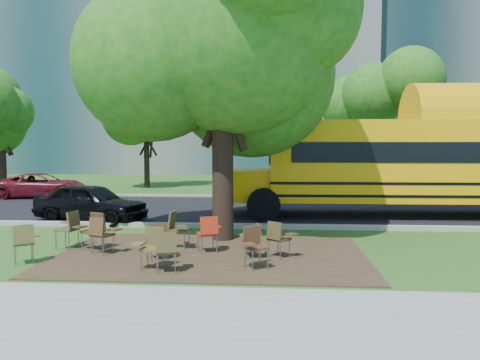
# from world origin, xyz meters

# --- Properties ---
(ground) EXTENTS (160.00, 160.00, 0.00)m
(ground) POSITION_xyz_m (0.00, 0.00, 0.00)
(ground) COLOR #284A17
(ground) RESTS_ON ground
(sidewalk) EXTENTS (60.00, 4.00, 0.04)m
(sidewalk) POSITION_xyz_m (0.00, -5.00, 0.02)
(sidewalk) COLOR gray
(sidewalk) RESTS_ON ground
(dirt_patch) EXTENTS (7.00, 4.50, 0.03)m
(dirt_patch) POSITION_xyz_m (1.00, -0.50, 0.01)
(dirt_patch) COLOR #382819
(dirt_patch) RESTS_ON ground
(asphalt_road) EXTENTS (80.00, 8.00, 0.04)m
(asphalt_road) POSITION_xyz_m (0.00, 7.00, 0.02)
(asphalt_road) COLOR black
(asphalt_road) RESTS_ON ground
(kerb_near) EXTENTS (80.00, 0.25, 0.14)m
(kerb_near) POSITION_xyz_m (0.00, 3.00, 0.07)
(kerb_near) COLOR gray
(kerb_near) RESTS_ON ground
(kerb_far) EXTENTS (80.00, 0.25, 0.14)m
(kerb_far) POSITION_xyz_m (0.00, 11.10, 0.07)
(kerb_far) COLOR gray
(kerb_far) RESTS_ON ground
(building_main) EXTENTS (38.00, 16.00, 22.00)m
(building_main) POSITION_xyz_m (-8.00, 36.00, 11.00)
(building_main) COLOR slate
(building_main) RESTS_ON ground
(bg_tree_0) EXTENTS (5.20, 5.20, 7.18)m
(bg_tree_0) POSITION_xyz_m (-12.00, 13.00, 4.57)
(bg_tree_0) COLOR black
(bg_tree_0) RESTS_ON ground
(bg_tree_2) EXTENTS (4.80, 4.80, 6.62)m
(bg_tree_2) POSITION_xyz_m (-5.00, 16.00, 4.21)
(bg_tree_2) COLOR black
(bg_tree_2) RESTS_ON ground
(bg_tree_3) EXTENTS (5.60, 5.60, 7.84)m
(bg_tree_3) POSITION_xyz_m (8.00, 14.00, 5.03)
(bg_tree_3) COLOR black
(bg_tree_3) RESTS_ON ground
(main_tree) EXTENTS (7.20, 7.20, 9.23)m
(main_tree) POSITION_xyz_m (1.09, 1.23, 5.62)
(main_tree) COLOR black
(main_tree) RESTS_ON ground
(school_bus) EXTENTS (13.73, 3.39, 3.34)m
(school_bus) POSITION_xyz_m (8.28, 5.76, 1.93)
(school_bus) COLOR #E4A407
(school_bus) RESTS_ON ground
(chair_0) EXTENTS (0.57, 0.72, 0.86)m
(chair_0) POSITION_xyz_m (-2.81, -1.58, 0.53)
(chair_0) COLOR brown
(chair_0) RESTS_ON ground
(chair_1) EXTENTS (0.71, 0.56, 0.89)m
(chair_1) POSITION_xyz_m (-1.49, -0.68, 0.55)
(chair_1) COLOR #49301A
(chair_1) RESTS_ON ground
(chair_2) EXTENTS (0.56, 0.70, 0.85)m
(chair_2) POSITION_xyz_m (-0.07, -1.10, 0.52)
(chair_2) COLOR #483219
(chair_2) RESTS_ON ground
(chair_3) EXTENTS (0.61, 0.51, 0.86)m
(chair_3) POSITION_xyz_m (-0.02, -1.82, 0.53)
(chair_3) COLOR brown
(chair_3) RESTS_ON ground
(chair_4) EXTENTS (0.58, 0.61, 0.85)m
(chair_4) POSITION_xyz_m (0.37, -2.12, 0.52)
(chair_4) COLOR #413D1C
(chair_4) RESTS_ON ground
(chair_5) EXTENTS (0.59, 0.72, 0.87)m
(chair_5) POSITION_xyz_m (2.03, -1.64, 0.54)
(chair_5) COLOR #4E301C
(chair_5) RESTS_ON ground
(chair_6) EXTENTS (0.54, 0.52, 0.77)m
(chair_6) POSITION_xyz_m (2.00, -0.77, 0.48)
(chair_6) COLOR brown
(chair_6) RESTS_ON ground
(chair_7) EXTENTS (0.72, 0.57, 0.84)m
(chair_7) POSITION_xyz_m (2.54, -0.74, 0.52)
(chair_7) COLOR #42371C
(chair_7) RESTS_ON ground
(chair_8) EXTENTS (0.55, 0.69, 0.93)m
(chair_8) POSITION_xyz_m (-2.50, -0.10, 0.58)
(chair_8) COLOR #4E4521
(chair_8) RESTS_ON ground
(chair_9) EXTENTS (0.73, 0.57, 0.90)m
(chair_9) POSITION_xyz_m (-1.86, -0.21, 0.56)
(chair_9) COLOR #462C19
(chair_9) RESTS_ON ground
(chair_10) EXTENTS (0.54, 0.65, 0.91)m
(chair_10) POSITION_xyz_m (0.10, 0.10, 0.56)
(chair_10) COLOR #443D1D
(chair_10) RESTS_ON ground
(chair_11) EXTENTS (0.61, 0.69, 0.89)m
(chair_11) POSITION_xyz_m (0.94, -0.35, 0.55)
(chair_11) COLOR #A52911
(chair_11) RESTS_ON ground
(black_car) EXTENTS (3.99, 2.33, 1.28)m
(black_car) POSITION_xyz_m (-3.54, 3.85, 0.64)
(black_car) COLOR black
(black_car) RESTS_ON ground
(bg_car_red) EXTENTS (4.52, 2.70, 1.17)m
(bg_car_red) POSITION_xyz_m (-8.56, 10.42, 0.59)
(bg_car_red) COLOR #5A0F18
(bg_car_red) RESTS_ON ground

